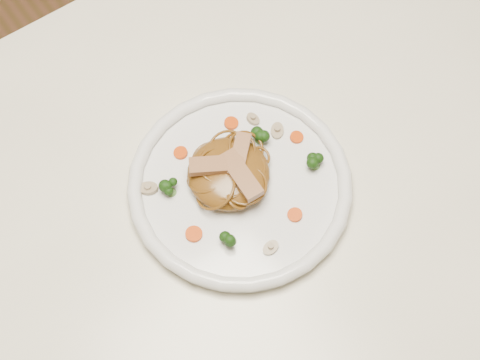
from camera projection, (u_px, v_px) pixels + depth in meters
ground at (219, 327)px, 1.63m from camera, size 4.00×4.00×0.00m
table at (207, 218)px, 1.04m from camera, size 1.20×0.80×0.75m
plate at (240, 187)px, 0.95m from camera, size 0.36×0.36×0.02m
noodle_mound at (228, 173)px, 0.93m from camera, size 0.13×0.13×0.04m
chicken_a at (240, 154)px, 0.92m from camera, size 0.06×0.06×0.01m
chicken_b at (217, 165)px, 0.91m from camera, size 0.08×0.06×0.01m
chicken_c at (241, 175)px, 0.91m from camera, size 0.03×0.08×0.01m
broccoli_0 at (260, 135)px, 0.96m from camera, size 0.03×0.03×0.03m
broccoli_1 at (171, 188)px, 0.93m from camera, size 0.03×0.03×0.03m
broccoli_2 at (231, 237)px, 0.89m from camera, size 0.03×0.03×0.03m
broccoli_3 at (316, 161)px, 0.94m from camera, size 0.03×0.03×0.03m
carrot_0 at (231, 123)px, 0.98m from camera, size 0.03×0.03×0.00m
carrot_1 at (194, 234)px, 0.91m from camera, size 0.03×0.03×0.00m
carrot_2 at (297, 137)px, 0.97m from camera, size 0.02×0.02×0.00m
carrot_3 at (181, 153)px, 0.96m from camera, size 0.03×0.03×0.00m
carrot_4 at (295, 215)px, 0.92m from camera, size 0.03×0.03×0.00m
mushroom_0 at (271, 248)px, 0.90m from camera, size 0.03×0.03×0.01m
mushroom_1 at (277, 131)px, 0.98m from camera, size 0.04×0.04×0.01m
mushroom_2 at (148, 188)px, 0.94m from camera, size 0.04×0.04×0.01m
mushroom_3 at (253, 119)px, 0.98m from camera, size 0.02×0.02×0.01m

